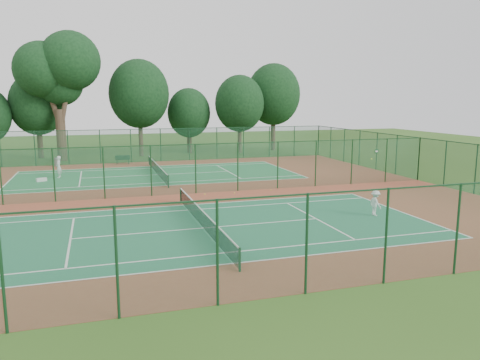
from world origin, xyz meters
name	(u,v)px	position (x,y,z in m)	size (l,w,h in m)	color
ground	(174,195)	(0.00, 0.00, 0.00)	(120.00, 120.00, 0.00)	#2D5119
red_pad	(174,195)	(0.00, 0.00, 0.01)	(40.00, 36.00, 0.01)	brown
court_near	(203,228)	(0.00, -9.00, 0.01)	(23.77, 10.97, 0.01)	#206643
court_far	(157,175)	(0.00, 9.00, 0.01)	(23.77, 10.97, 0.01)	#226C3C
fence_north	(146,145)	(0.00, 18.00, 1.76)	(40.00, 0.09, 3.50)	#1A4F31
fence_south	(263,248)	(0.00, -18.00, 1.76)	(40.00, 0.09, 3.50)	#1A4F33
fence_east	(419,159)	(20.00, 0.00, 1.76)	(0.09, 36.00, 3.50)	#174627
fence_divider	(174,170)	(0.00, 0.00, 1.76)	(40.00, 0.09, 3.50)	#1B5332
tennis_net_near	(203,218)	(0.00, -9.00, 0.54)	(0.10, 12.90, 0.97)	#153A20
tennis_net_far	(157,169)	(0.00, 9.00, 0.54)	(0.10, 12.90, 0.97)	#163C25
player_near	(375,203)	(9.91, -9.31, 0.75)	(0.94, 0.54, 1.45)	silver
player_far	(59,167)	(-8.10, 9.87, 0.93)	(0.67, 0.44, 1.83)	silver
trash_bin	(57,162)	(-8.79, 17.24, 0.43)	(0.47, 0.47, 0.85)	slate
bench	(123,159)	(-2.48, 16.98, 0.48)	(1.49, 0.54, 0.90)	black
kit_bag	(42,180)	(-9.34, 8.33, 0.16)	(0.78, 0.29, 0.29)	silver
stray_ball_a	(271,190)	(6.94, -0.61, 0.05)	(0.07, 0.07, 0.07)	#B7C82E
stray_ball_b	(235,193)	(4.11, -0.88, 0.05)	(0.07, 0.07, 0.07)	#EEF238
stray_ball_c	(205,194)	(2.01, -0.71, 0.05)	(0.07, 0.07, 0.07)	#DFF238
big_tree	(58,69)	(-8.42, 22.01, 9.64)	(8.86, 6.48, 13.61)	#3D2E21
evergreen_row	(145,155)	(0.50, 24.25, 0.00)	(39.00, 5.00, 12.00)	black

